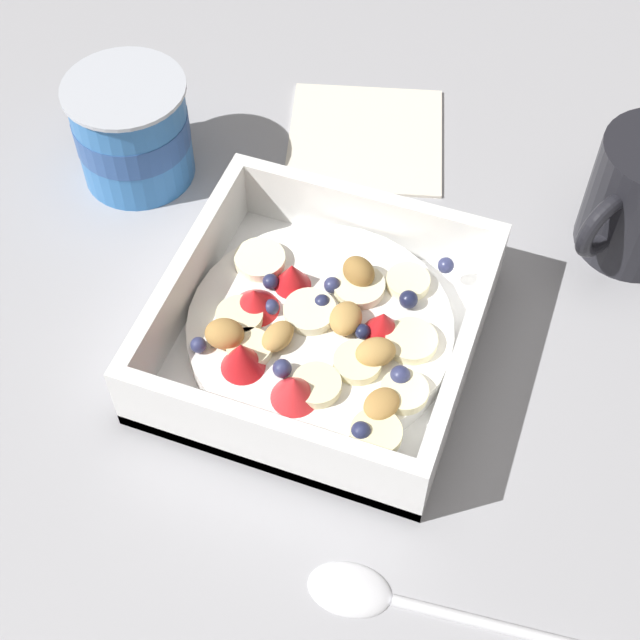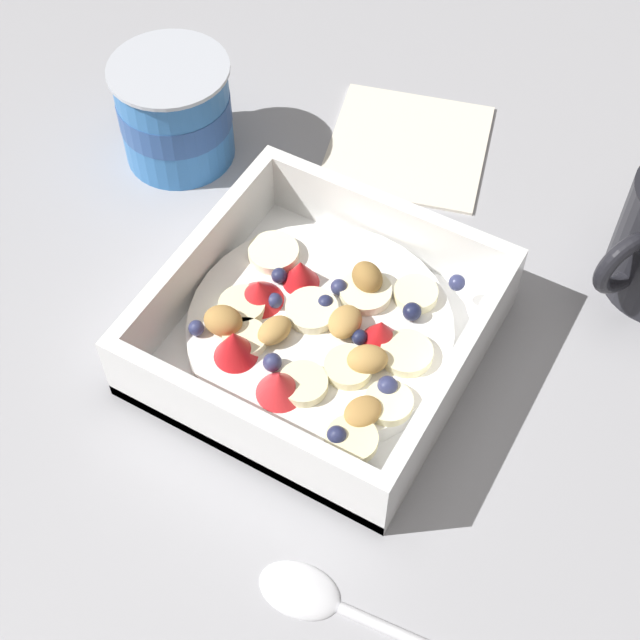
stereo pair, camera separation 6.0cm
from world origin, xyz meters
The scene contains 5 objects.
ground_plane centered at (0.00, 0.00, 0.00)m, with size 2.40×2.40×0.00m, color #9E9EA3.
fruit_bowl centered at (0.01, -0.02, 0.02)m, with size 0.20×0.20×0.06m.
spoon centered at (-0.13, -0.12, 0.00)m, with size 0.04×0.17×0.01m.
yogurt_cup centered at (0.12, 0.17, 0.04)m, with size 0.09×0.09×0.08m.
folded_napkin centered at (0.21, 0.01, 0.00)m, with size 0.12×0.12×0.01m, color silver.
Camera 1 is at (-0.32, -0.14, 0.51)m, focal length 52.72 mm.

